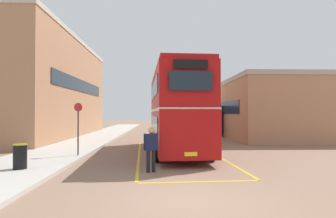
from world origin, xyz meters
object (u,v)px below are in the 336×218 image
at_px(pedestrian_boarding, 151,146).
at_px(litter_bin, 20,156).
at_px(single_deck_bus, 199,119).
at_px(bus_stop_sign, 78,124).
at_px(double_decker_bus, 176,109).

distance_m(pedestrian_boarding, litter_bin, 5.05).
distance_m(single_deck_bus, bus_stop_sign, 18.83).
relative_size(single_deck_bus, bus_stop_sign, 3.44).
bearing_deg(bus_stop_sign, single_deck_bus, 62.76).
distance_m(double_decker_bus, single_deck_bus, 15.21).
bearing_deg(double_decker_bus, bus_stop_sign, -158.93).
xyz_separation_m(pedestrian_boarding, bus_stop_sign, (-3.81, 3.53, 0.73)).
relative_size(single_deck_bus, pedestrian_boarding, 5.26).
xyz_separation_m(double_decker_bus, single_deck_bus, (3.52, 14.78, -0.87)).
xyz_separation_m(double_decker_bus, bus_stop_sign, (-5.10, -1.97, -0.77)).
bearing_deg(pedestrian_boarding, bus_stop_sign, 137.18).
bearing_deg(pedestrian_boarding, litter_bin, 178.68).
bearing_deg(pedestrian_boarding, double_decker_bus, 76.73).
bearing_deg(litter_bin, double_decker_bus, 40.38).
distance_m(single_deck_bus, litter_bin, 22.45).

